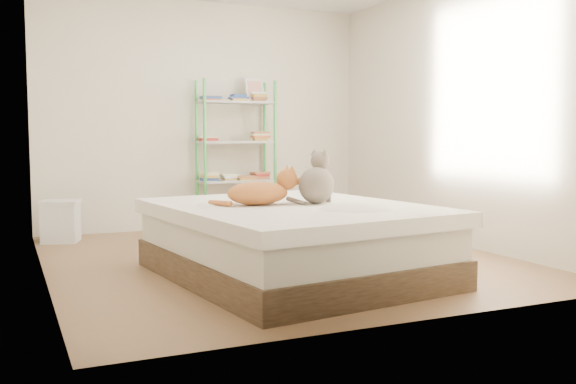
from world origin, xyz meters
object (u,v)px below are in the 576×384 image
orange_cat (258,190)px  shelf_unit (237,156)px  grey_cat (317,177)px  bed (292,241)px  cardboard_box (258,226)px  white_bin (61,221)px

orange_cat → shelf_unit: 2.64m
shelf_unit → grey_cat: bearing=-96.0°
bed → cardboard_box: 1.49m
grey_cat → cardboard_box: size_ratio=0.58×
cardboard_box → white_bin: (-1.76, 0.93, 0.03)m
grey_cat → shelf_unit: shelf_unit is taller
bed → shelf_unit: shelf_unit is taller
cardboard_box → white_bin: bearing=-175.5°
grey_cat → white_bin: bearing=-4.0°
bed → orange_cat: 0.47m
bed → grey_cat: size_ratio=5.84×
shelf_unit → orange_cat: bearing=-106.0°
grey_cat → shelf_unit: 2.62m
grey_cat → cardboard_box: bearing=-42.4°
orange_cat → cardboard_box: size_ratio=0.80×
orange_cat → grey_cat: grey_cat is taller
bed → orange_cat: bearing=153.6°
cardboard_box → shelf_unit: bearing=113.1°
cardboard_box → grey_cat: bearing=-60.8°
orange_cat → grey_cat: bearing=-6.8°
shelf_unit → cardboard_box: size_ratio=2.49×
orange_cat → cardboard_box: 1.55m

